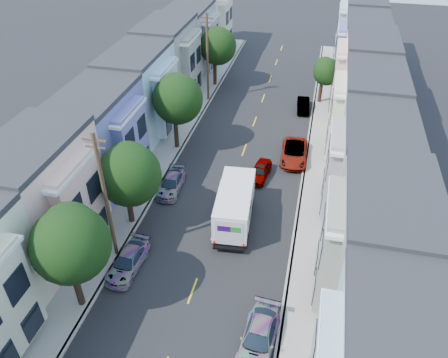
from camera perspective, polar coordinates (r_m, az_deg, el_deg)
name	(u,v)px	position (r m, az deg, el deg)	size (l,w,h in m)	color
ground	(193,291)	(29.94, -4.13, -14.37)	(160.00, 160.00, 0.00)	black
road_slab	(238,167)	(40.78, 1.86, 1.63)	(12.00, 70.00, 0.02)	black
curb_left	(176,158)	(42.11, -6.24, 2.75)	(0.30, 70.00, 0.15)	gray
curb_right	(303,175)	(40.24, 10.32, 0.58)	(0.30, 70.00, 0.15)	gray
sidewalk_left	(164,156)	(42.51, -7.90, 2.96)	(2.60, 70.00, 0.15)	gray
sidewalk_right	(318,176)	(40.25, 12.16, 0.33)	(2.60, 70.00, 0.15)	gray
centerline	(238,167)	(40.78, 1.86, 1.62)	(0.12, 70.00, 0.01)	gold
townhouse_row_left	(127,152)	(43.93, -12.56, 3.45)	(5.00, 70.00, 8.50)	#9A9A9A
townhouse_row_right	(361,183)	(40.57, 17.47, -0.47)	(5.00, 70.00, 8.50)	#9A9A9A
tree_b	(69,245)	(26.65, -19.53, -8.12)	(4.59, 4.59, 7.67)	black
tree_c	(128,175)	(32.47, -12.40, 0.52)	(4.70, 4.70, 6.98)	black
tree_d	(177,99)	(41.22, -6.20, 10.31)	(4.70, 4.70, 7.66)	black
tree_e	(217,46)	(55.13, -0.92, 16.94)	(4.52, 4.52, 7.30)	black
tree_far_r	(326,72)	(52.17, 13.15, 13.45)	(3.10, 3.10, 5.39)	black
utility_pole_near	(106,198)	(29.70, -15.18, -2.46)	(1.60, 0.26, 10.00)	#42301E
utility_pole_far	(207,58)	(51.00, -2.17, 15.47)	(1.60, 0.26, 10.00)	#42301E
fedex_truck	(235,205)	(33.44, 1.42, -3.43)	(2.56, 6.65, 3.19)	silver
lead_sedan	(260,171)	(39.15, 4.71, 0.99)	(1.50, 3.92, 1.27)	black
parked_left_c	(128,262)	(31.43, -12.43, -10.50)	(1.80, 4.29, 1.29)	#BABABA
parked_left_d	(171,184)	(37.79, -6.90, -0.64)	(1.75, 4.16, 1.25)	#341204
parked_right_b	(259,338)	(26.97, 4.54, -20.00)	(1.96, 4.65, 1.40)	silver
parked_right_c	(294,153)	(41.92, 9.13, 3.38)	(2.42, 5.25, 1.46)	black
parked_right_d	(303,105)	(51.16, 10.30, 9.44)	(1.31, 3.71, 1.24)	black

